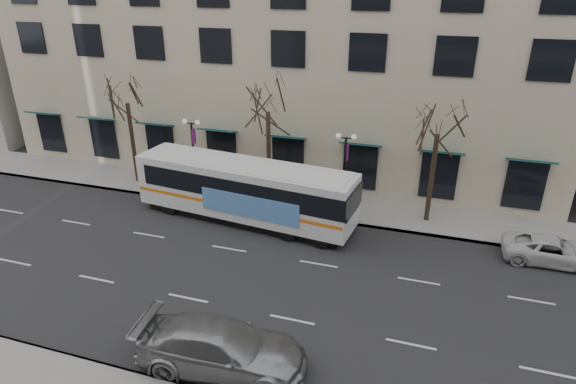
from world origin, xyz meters
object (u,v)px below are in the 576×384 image
at_px(tree_far_mid, 268,96).
at_px(white_pickup, 552,250).
at_px(tree_far_left, 125,89).
at_px(lamp_post_right, 345,170).
at_px(silver_car, 222,348).
at_px(tree_far_right, 440,118).
at_px(city_bus, 246,190).
at_px(lamp_post_left, 194,153).

xyz_separation_m(tree_far_mid, white_pickup, (16.34, -2.63, -6.24)).
bearing_deg(tree_far_left, tree_far_mid, 0.00).
bearing_deg(lamp_post_right, tree_far_mid, 173.17).
bearing_deg(silver_car, white_pickup, -52.93).
distance_m(tree_far_right, lamp_post_right, 6.11).
relative_size(lamp_post_right, city_bus, 0.38).
bearing_deg(city_bus, lamp_post_right, 30.60).
relative_size(tree_far_mid, city_bus, 0.63).
bearing_deg(lamp_post_right, white_pickup, -10.16).
bearing_deg(tree_far_mid, city_bus, -97.33).
distance_m(tree_far_right, lamp_post_left, 15.40).
bearing_deg(tree_far_left, city_bus, -17.42).
relative_size(lamp_post_right, white_pickup, 1.08).
height_order(tree_far_right, silver_car, tree_far_right).
xyz_separation_m(tree_far_mid, silver_car, (3.33, -14.49, -5.98)).
bearing_deg(tree_far_mid, lamp_post_left, -173.15).
bearing_deg(tree_far_right, white_pickup, -22.53).
height_order(tree_far_mid, tree_far_right, tree_far_mid).
height_order(tree_far_right, lamp_post_right, tree_far_right).
bearing_deg(lamp_post_left, white_pickup, -5.44).
relative_size(tree_far_right, lamp_post_right, 1.55).
relative_size(tree_far_mid, tree_far_right, 1.06).
xyz_separation_m(lamp_post_left, city_bus, (4.60, -2.42, -0.96)).
height_order(lamp_post_right, white_pickup, lamp_post_right).
distance_m(tree_far_mid, silver_car, 16.03).
bearing_deg(lamp_post_right, tree_far_left, 177.71).
bearing_deg(tree_far_mid, lamp_post_right, -6.83).
height_order(tree_far_left, city_bus, tree_far_left).
bearing_deg(silver_car, tree_far_mid, 7.65).
height_order(lamp_post_right, city_bus, lamp_post_right).
relative_size(tree_far_left, silver_car, 1.30).
bearing_deg(silver_car, lamp_post_left, 25.62).
xyz_separation_m(tree_far_mid, lamp_post_left, (-4.99, -0.60, -3.96)).
bearing_deg(white_pickup, lamp_post_right, 79.10).
xyz_separation_m(lamp_post_right, city_bus, (-5.40, -2.42, -0.96)).
bearing_deg(city_bus, tree_far_right, 22.67).
xyz_separation_m(tree_far_right, lamp_post_left, (-14.99, -0.60, -3.48)).
distance_m(tree_far_left, tree_far_right, 20.00).
bearing_deg(silver_car, tree_far_right, -30.00).
distance_m(lamp_post_left, lamp_post_right, 10.00).
bearing_deg(city_bus, lamp_post_left, 158.80).
distance_m(tree_far_mid, city_bus, 5.78).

